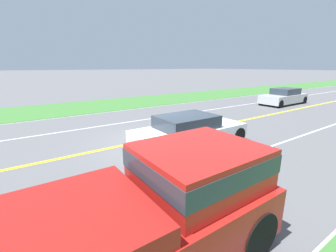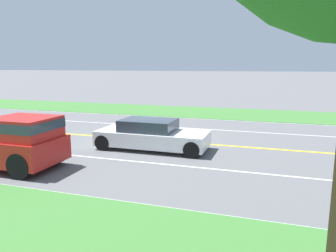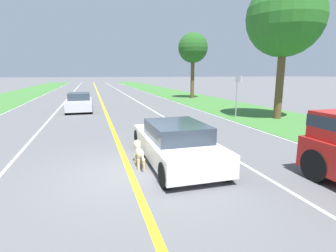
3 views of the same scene
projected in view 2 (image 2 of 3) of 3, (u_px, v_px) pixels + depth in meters
ground_plane at (150, 140)px, 15.69m from camera, size 400.00×400.00×0.00m
centre_divider_line at (150, 140)px, 15.69m from camera, size 0.18×160.00×0.01m
lane_edge_line_right at (59, 193)px, 9.14m from camera, size 0.14×160.00×0.01m
lane_edge_line_left at (187, 118)px, 22.23m from camera, size 0.14×160.00×0.01m
lane_dash_same_dir at (116, 159)px, 12.41m from camera, size 0.10×160.00×0.01m
lane_dash_oncoming at (171, 127)px, 18.96m from camera, size 0.10×160.00×0.01m
grass_verge_left at (197, 112)px, 25.03m from camera, size 6.00×160.00×0.03m
ego_car at (152, 135)px, 13.91m from camera, size 1.93×4.69×1.27m
dog at (158, 133)px, 15.10m from camera, size 0.25×1.26×0.76m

